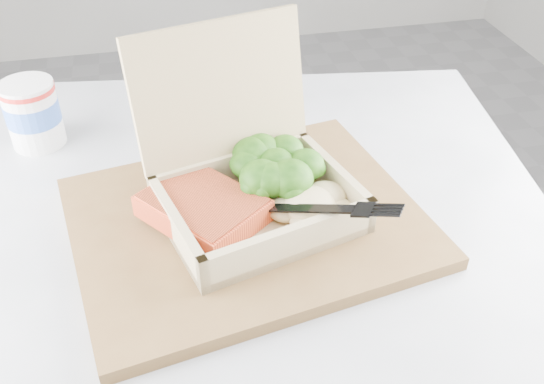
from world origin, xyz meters
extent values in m
cube|color=silver|center=(0.40, -0.13, 0.70)|extent=(0.85, 0.85, 0.03)
cube|color=brown|center=(0.41, -0.13, 0.72)|extent=(0.43, 0.36, 0.02)
cube|color=tan|center=(0.42, -0.14, 0.73)|extent=(0.24, 0.20, 0.01)
cube|color=tan|center=(0.33, -0.16, 0.75)|extent=(0.05, 0.15, 0.04)
cube|color=tan|center=(0.51, -0.11, 0.75)|extent=(0.05, 0.15, 0.04)
cube|color=tan|center=(0.44, -0.21, 0.75)|extent=(0.20, 0.06, 0.04)
cube|color=tan|center=(0.40, -0.07, 0.75)|extent=(0.20, 0.06, 0.04)
cube|color=tan|center=(0.40, -0.05, 0.84)|extent=(0.21, 0.09, 0.16)
cube|color=orange|center=(0.36, -0.14, 0.75)|extent=(0.15, 0.16, 0.03)
ellipsoid|color=beige|center=(0.47, -0.16, 0.75)|extent=(0.09, 0.08, 0.03)
cube|color=black|center=(0.41, -0.14, 0.76)|extent=(0.10, 0.08, 0.04)
cube|color=black|center=(0.48, -0.19, 0.76)|extent=(0.05, 0.05, 0.02)
cylinder|color=silver|center=(0.16, 0.10, 0.76)|extent=(0.07, 0.07, 0.09)
cylinder|color=blue|center=(0.16, 0.10, 0.76)|extent=(0.07, 0.07, 0.03)
cylinder|color=red|center=(0.16, 0.10, 0.79)|extent=(0.07, 0.07, 0.01)
cube|color=silver|center=(0.47, 0.08, 0.71)|extent=(0.12, 0.16, 0.00)
camera|label=1|loc=(0.32, -0.65, 1.16)|focal=40.00mm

